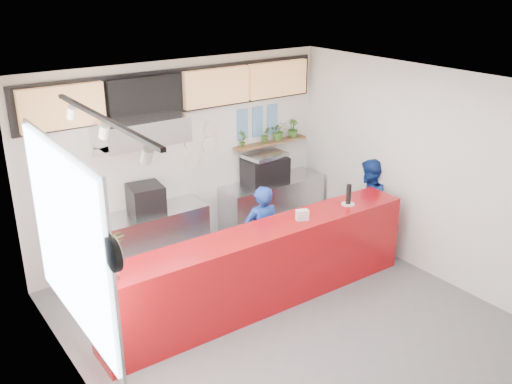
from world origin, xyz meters
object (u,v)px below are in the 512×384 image
pepper_mill (349,194)px  panini_oven (146,199)px  espresso_machine (265,170)px  staff_center (261,235)px  staff_right (368,204)px  service_counter (263,268)px

pepper_mill → panini_oven: bearing=141.1°
panini_oven → espresso_machine: 2.13m
panini_oven → staff_center: size_ratio=0.32×
staff_right → pepper_mill: bearing=-6.8°
service_counter → espresso_machine: bearing=53.1°
panini_oven → staff_right: 3.47m
staff_right → service_counter: bearing=-23.2°
service_counter → panini_oven: (-0.78, 1.80, 0.56)m
panini_oven → staff_center: 1.75m
panini_oven → pepper_mill: pepper_mill is taller
panini_oven → staff_center: bearing=-41.5°
espresso_machine → staff_center: 1.67m
panini_oven → espresso_machine: bearing=6.8°
espresso_machine → staff_center: size_ratio=0.47×
staff_right → pepper_mill: staff_right is taller
service_counter → espresso_machine: espresso_machine is taller
service_counter → staff_center: (0.35, 0.52, 0.18)m
espresso_machine → pepper_mill: size_ratio=2.40×
staff_center → pepper_mill: 1.35m
staff_center → pepper_mill: (1.12, -0.54, 0.53)m
espresso_machine → pepper_mill: (0.12, -1.82, 0.14)m
panini_oven → staff_right: bearing=-16.1°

